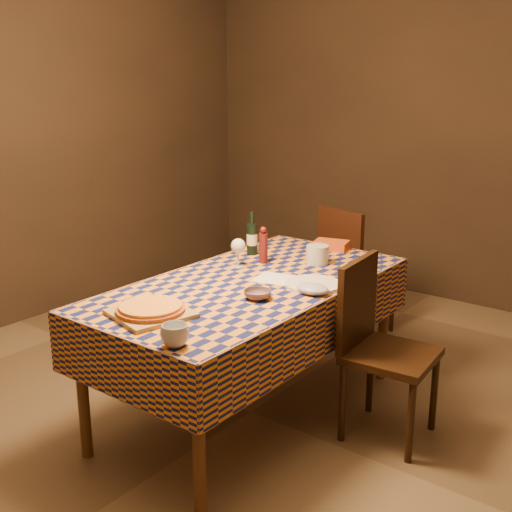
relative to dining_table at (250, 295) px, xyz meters
The scene contains 16 objects.
room 0.66m from the dining_table, ahead, with size 5.00×5.10×2.70m.
dining_table is the anchor object (origin of this frame).
cutting_board 0.67m from the dining_table, 94.53° to the right, with size 0.32×0.32×0.02m, color #9E854A.
pizza 0.68m from the dining_table, 94.53° to the right, with size 0.34×0.34×0.03m.
pepper_mill 0.40m from the dining_table, 116.03° to the left, with size 0.06×0.06×0.22m.
bowl 0.29m from the dining_table, 44.24° to the right, with size 0.14×0.14×0.04m, color #624A52.
wine_glass 0.34m from the dining_table, 142.04° to the left, with size 0.09×0.09×0.17m.
wine_bottle 0.57m from the dining_table, 126.89° to the left, with size 0.07×0.07×0.26m.
deli_tub 0.53m from the dining_table, 79.01° to the left, with size 0.13×0.13×0.11m, color silver.
takeout_container 0.83m from the dining_table, 90.27° to the left, with size 0.21×0.14×0.05m, color #BE4619.
white_plate 0.35m from the dining_table, 25.56° to the left, with size 0.30×0.30×0.02m, color white.
tumbler 0.89m from the dining_table, 71.97° to the right, with size 0.12×0.12×0.09m, color silver.
flour_patch 0.18m from the dining_table, 52.05° to the left, with size 0.25×0.19×0.00m, color silver.
flour_bag 0.38m from the dining_table, ahead, with size 0.17×0.13×0.05m, color #9BA7C7.
chair_far 1.38m from the dining_table, 96.45° to the left, with size 0.52×0.52×0.93m.
chair_right 0.70m from the dining_table, 21.66° to the left, with size 0.46×0.46×0.93m.
Camera 1 is at (1.99, -2.53, 1.83)m, focal length 45.00 mm.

